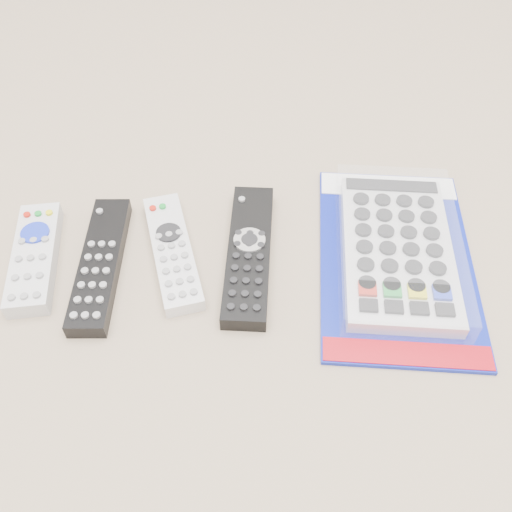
{
  "coord_description": "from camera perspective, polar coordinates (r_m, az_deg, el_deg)",
  "views": [
    {
      "loc": [
        -0.02,
        -0.48,
        0.55
      ],
      "look_at": [
        0.04,
        -0.02,
        0.01
      ],
      "focal_mm": 40.0,
      "sensor_mm": 36.0,
      "label": 1
    }
  ],
  "objects": [
    {
      "name": "remote_small_grey",
      "position": [
        0.76,
        -21.27,
        -0.09
      ],
      "size": [
        0.05,
        0.17,
        0.03
      ],
      "rotation": [
        0.0,
        0.0,
        0.0
      ],
      "color": "#B1B1B4",
      "rests_on": "ground"
    },
    {
      "name": "remote_slim_black",
      "position": [
        0.73,
        -15.3,
        -0.74
      ],
      "size": [
        0.07,
        0.21,
        0.02
      ],
      "rotation": [
        0.0,
        0.0,
        -0.12
      ],
      "color": "black",
      "rests_on": "ground"
    },
    {
      "name": "remote_silver_dvd",
      "position": [
        0.72,
        -8.35,
        0.47
      ],
      "size": [
        0.07,
        0.19,
        0.02
      ],
      "rotation": [
        0.0,
        0.0,
        0.13
      ],
      "color": "silver",
      "rests_on": "ground"
    },
    {
      "name": "remote_large_black",
      "position": [
        0.71,
        -0.71,
        0.26
      ],
      "size": [
        0.09,
        0.23,
        0.02
      ],
      "rotation": [
        0.0,
        0.0,
        -0.18
      ],
      "color": "black",
      "rests_on": "ground"
    },
    {
      "name": "jumbo_remote_packaged",
      "position": [
        0.73,
        13.98,
        0.74
      ],
      "size": [
        0.25,
        0.34,
        0.04
      ],
      "rotation": [
        0.0,
        0.0,
        -0.2
      ],
      "color": "#0D1A8F",
      "rests_on": "ground"
    }
  ]
}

